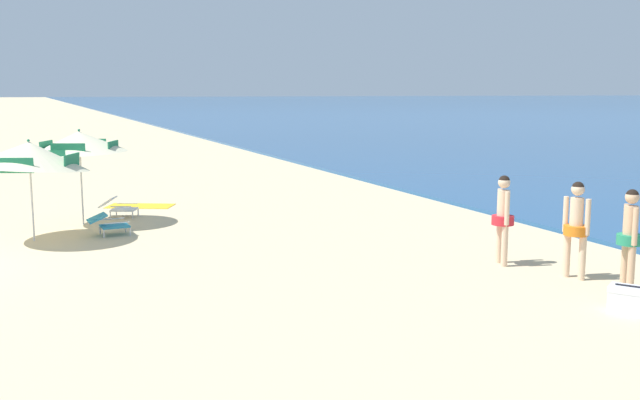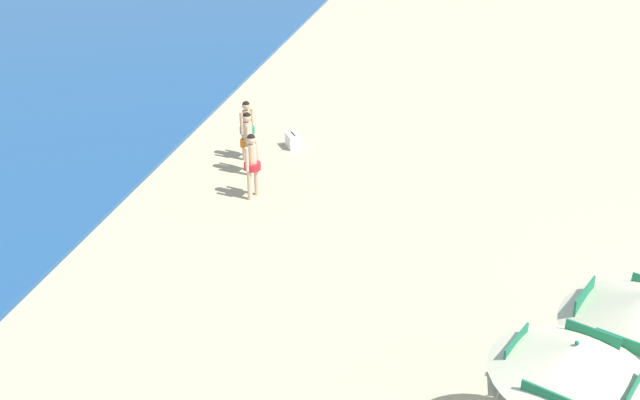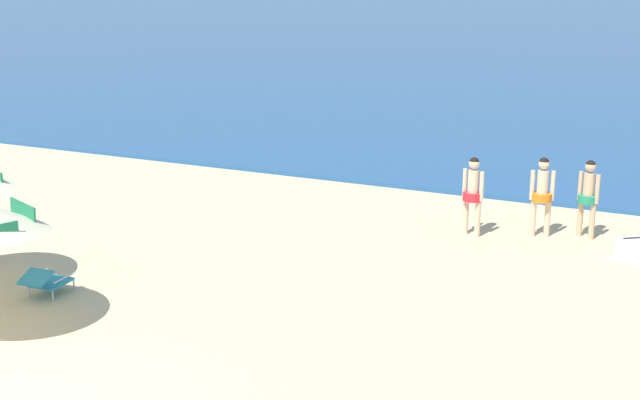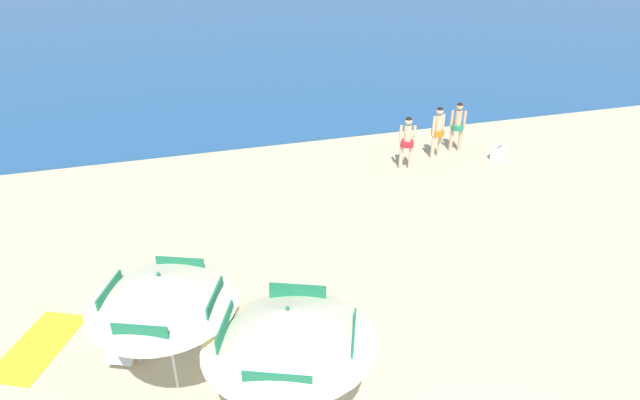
% 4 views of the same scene
% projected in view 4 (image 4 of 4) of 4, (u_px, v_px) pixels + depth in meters
% --- Properties ---
extents(beach_umbrella_striped_main, '(2.68, 2.69, 2.31)m').
position_uv_depth(beach_umbrella_striped_main, '(161.00, 290.00, 7.77)').
color(beach_umbrella_striped_main, silver).
rests_on(beach_umbrella_striped_main, ground).
extents(beach_umbrella_striped_second, '(3.33, 3.35, 2.24)m').
position_uv_depth(beach_umbrella_striped_second, '(288.00, 326.00, 7.29)').
color(beach_umbrella_striped_second, silver).
rests_on(beach_umbrella_striped_second, ground).
extents(lounge_chair_under_umbrella, '(0.85, 1.03, 0.53)m').
position_uv_depth(lounge_chair_under_umbrella, '(129.00, 346.00, 9.16)').
color(lounge_chair_under_umbrella, white).
rests_on(lounge_chair_under_umbrella, ground).
extents(lounge_chair_beside_umbrella, '(0.62, 0.91, 0.51)m').
position_uv_depth(lounge_chair_beside_umbrella, '(268.00, 338.00, 9.34)').
color(lounge_chair_beside_umbrella, teal).
rests_on(lounge_chair_beside_umbrella, ground).
extents(person_standing_near_shore, '(0.45, 0.40, 1.64)m').
position_uv_depth(person_standing_near_shore, '(458.00, 123.00, 17.18)').
color(person_standing_near_shore, '#D8A87F').
rests_on(person_standing_near_shore, ground).
extents(person_standing_beside, '(0.48, 0.41, 1.68)m').
position_uv_depth(person_standing_beside, '(438.00, 129.00, 16.68)').
color(person_standing_beside, beige).
rests_on(person_standing_beside, ground).
extents(person_wading_in, '(0.48, 0.41, 1.67)m').
position_uv_depth(person_wading_in, '(407.00, 139.00, 15.89)').
color(person_wading_in, beige).
rests_on(person_wading_in, ground).
extents(cooler_box, '(0.61, 0.57, 0.43)m').
position_uv_depth(cooler_box, '(498.00, 153.00, 16.93)').
color(cooler_box, white).
rests_on(cooler_box, ground).
extents(beach_towel, '(1.59, 2.01, 0.01)m').
position_uv_depth(beach_towel, '(38.00, 346.00, 9.53)').
color(beach_towel, gold).
rests_on(beach_towel, ground).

